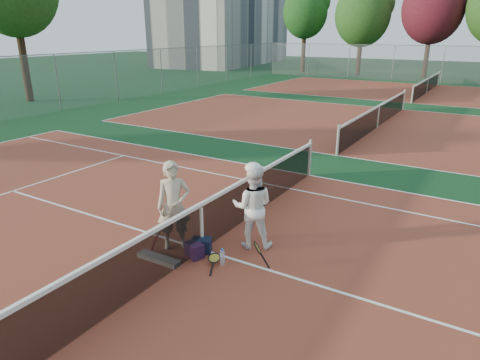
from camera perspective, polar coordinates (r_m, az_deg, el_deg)
name	(u,v)px	position (r m, az deg, el deg)	size (l,w,h in m)	color
ground	(202,250)	(8.71, -5.03, -9.26)	(130.00, 130.00, 0.00)	#0E3518
court_main	(202,250)	(8.71, -5.03, -9.24)	(23.77, 10.97, 0.01)	brown
court_far_a	(377,127)	(20.58, 17.81, 6.72)	(23.77, 10.97, 0.01)	brown
court_far_b	(426,93)	(33.70, 23.59, 10.62)	(23.77, 10.97, 0.01)	brown
net_main	(202,227)	(8.48, -5.13, -6.22)	(0.10, 10.98, 1.02)	black
net_far_a	(378,116)	(20.48, 17.95, 8.10)	(0.10, 10.98, 1.02)	black
net_far_b	(427,85)	(33.64, 23.71, 11.47)	(0.10, 10.98, 1.02)	black
fence_back	(443,65)	(40.47, 25.43, 13.72)	(32.00, 0.06, 3.00)	slate
fence_left	(22,87)	(24.43, -27.11, 10.98)	(54.50, 0.06, 3.00)	slate
apartment_block	(226,4)	(59.89, -1.93, 22.45)	(10.00, 22.00, 15.00)	beige
player_a	(174,206)	(8.50, -8.82, -3.42)	(0.66, 0.43, 1.80)	#BAAC90
player_b	(253,207)	(8.49, 1.70, -3.59)	(0.83, 0.65, 1.71)	white
racket_red	(159,237)	(8.68, -10.71, -7.54)	(0.25, 0.27, 0.57)	maroon
racket_black_held	(257,255)	(7.93, 2.34, -10.00)	(0.31, 0.27, 0.54)	black
racket_spare	(214,260)	(8.20, -3.44, -10.55)	(0.59, 0.27, 0.15)	black
sports_bag_navy	(202,245)	(8.56, -5.13, -8.68)	(0.37, 0.26, 0.30)	black
sports_bag_purple	(194,250)	(8.41, -6.10, -9.28)	(0.36, 0.25, 0.29)	black
net_cover_canvas	(159,259)	(8.41, -10.80, -10.29)	(0.91, 0.21, 0.10)	slate
water_bottle	(222,258)	(8.11, -2.37, -10.30)	(0.09, 0.09, 0.30)	#C3DEF7
tree_back_0	(305,12)	(47.45, 8.69, 21.22)	(4.56, 4.56, 8.59)	#382314
tree_back_1	(363,15)	(45.60, 16.05, 20.44)	(5.28, 5.28, 8.70)	#382314
tree_back_maroon	(433,9)	(44.42, 24.34, 20.08)	(5.34, 5.34, 9.10)	#382314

